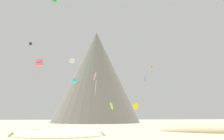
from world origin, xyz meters
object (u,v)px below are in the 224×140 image
(kite_orange_mid, at_px, (152,67))
(kite_indigo_mid, at_px, (145,79))
(kite_rainbow_mid, at_px, (39,63))
(kite_green_high, at_px, (54,1))
(kite_pink_low, at_px, (95,76))
(bush_low_patch, at_px, (189,130))
(bush_near_right, at_px, (12,134))
(bush_scatter_east, at_px, (176,131))
(kite_cyan_low, at_px, (75,81))
(kite_yellow_low, at_px, (135,106))
(kite_white_mid, at_px, (72,61))
(kite_lime_low, at_px, (111,106))
(rock_massif, at_px, (95,79))
(kite_black_high, at_px, (30,45))

(kite_orange_mid, distance_m, kite_indigo_mid, 6.86)
(kite_rainbow_mid, bearing_deg, kite_green_high, 139.12)
(kite_orange_mid, relative_size, kite_pink_low, 0.56)
(bush_low_patch, height_order, kite_green_high, kite_green_high)
(kite_rainbow_mid, bearing_deg, bush_near_right, -47.93)
(bush_scatter_east, bearing_deg, kite_cyan_low, 147.91)
(kite_yellow_low, bearing_deg, kite_indigo_mid, -130.33)
(kite_white_mid, relative_size, kite_lime_low, 0.79)
(kite_pink_low, bearing_deg, kite_indigo_mid, -35.80)
(rock_massif, relative_size, kite_pink_low, 12.07)
(bush_scatter_east, distance_m, kite_white_mid, 47.32)
(kite_lime_low, bearing_deg, kite_yellow_low, 107.43)
(kite_pink_low, bearing_deg, bush_low_patch, -92.35)
(kite_yellow_low, height_order, kite_indigo_mid, kite_indigo_mid)
(rock_massif, height_order, kite_rainbow_mid, rock_massif)
(kite_cyan_low, height_order, kite_orange_mid, kite_orange_mid)
(kite_yellow_low, bearing_deg, bush_scatter_east, 90.34)
(kite_orange_mid, bearing_deg, kite_green_high, 121.85)
(kite_rainbow_mid, height_order, kite_indigo_mid, kite_indigo_mid)
(kite_lime_low, relative_size, kite_pink_low, 0.49)
(bush_low_patch, height_order, bush_near_right, bush_near_right)
(bush_low_patch, bearing_deg, kite_yellow_low, 104.08)
(kite_rainbow_mid, xyz_separation_m, kite_pink_low, (12.81, -5.12, -3.79))
(kite_white_mid, xyz_separation_m, kite_black_high, (-15.71, 3.14, 6.12))
(kite_lime_low, bearing_deg, kite_rainbow_mid, -60.44)
(bush_low_patch, xyz_separation_m, rock_massif, (-14.08, 78.80, 23.49))
(kite_yellow_low, bearing_deg, kite_green_high, 1.80)
(kite_green_high, distance_m, kite_indigo_mid, 43.28)
(kite_green_high, xyz_separation_m, kite_lime_low, (18.16, 0.80, -32.54))
(kite_black_high, distance_m, kite_yellow_low, 45.43)
(kite_cyan_low, relative_size, kite_green_high, 1.04)
(kite_white_mid, relative_size, kite_orange_mid, 0.69)
(bush_near_right, height_order, kite_indigo_mid, kite_indigo_mid)
(kite_black_high, bearing_deg, kite_rainbow_mid, -25.15)
(bush_low_patch, bearing_deg, bush_scatter_east, 149.55)
(kite_rainbow_mid, distance_m, kite_green_high, 27.24)
(kite_white_mid, height_order, kite_yellow_low, kite_white_mid)
(kite_yellow_low, bearing_deg, rock_massif, -90.17)
(kite_orange_mid, bearing_deg, kite_black_high, 95.26)
(kite_rainbow_mid, bearing_deg, kite_yellow_low, 89.07)
(kite_cyan_low, xyz_separation_m, kite_yellow_low, (19.85, 7.74, -6.76))
(kite_lime_low, bearing_deg, rock_massif, 171.58)
(kite_orange_mid, distance_m, kite_black_high, 47.82)
(bush_scatter_east, height_order, kite_orange_mid, kite_orange_mid)
(kite_black_high, bearing_deg, kite_lime_low, 17.96)
(bush_low_patch, height_order, kite_indigo_mid, kite_indigo_mid)
(kite_cyan_low, bearing_deg, kite_pink_low, -73.52)
(kite_green_high, relative_size, kite_lime_low, 0.57)
(kite_cyan_low, height_order, kite_black_high, kite_black_high)
(bush_scatter_east, distance_m, kite_cyan_low, 30.57)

